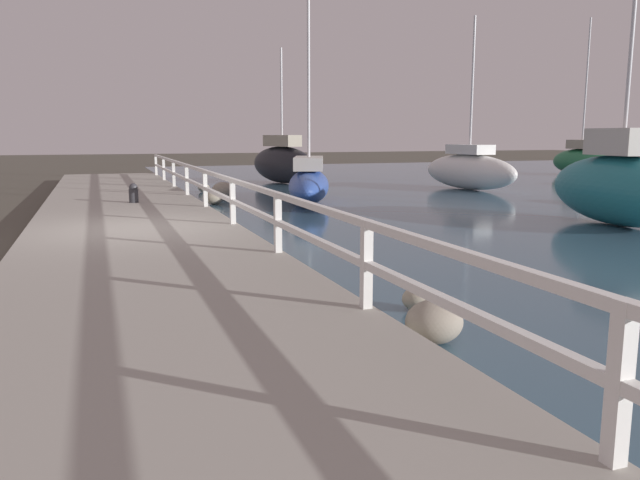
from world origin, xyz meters
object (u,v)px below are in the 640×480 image
at_px(mooring_bollard, 134,193).
at_px(sailboat_teal, 620,186).
at_px(sailboat_green, 581,160).
at_px(sailboat_blue, 309,183).
at_px(sailboat_black, 282,162).
at_px(sailboat_white, 469,170).

bearing_deg(mooring_bollard, sailboat_teal, -29.92).
distance_m(sailboat_green, sailboat_blue, 19.17).
xyz_separation_m(sailboat_teal, sailboat_blue, (-5.04, 7.06, -0.29)).
relative_size(mooring_bollard, sailboat_teal, 0.10).
bearing_deg(sailboat_black, sailboat_green, -13.51).
bearing_deg(sailboat_green, sailboat_blue, -163.34).
bearing_deg(sailboat_teal, mooring_bollard, 157.09).
bearing_deg(sailboat_white, sailboat_green, 22.06).
bearing_deg(sailboat_green, sailboat_white, -159.40).
bearing_deg(sailboat_white, sailboat_black, 131.02).
height_order(mooring_bollard, sailboat_blue, sailboat_blue).
height_order(mooring_bollard, sailboat_white, sailboat_white).
bearing_deg(sailboat_white, sailboat_teal, -109.02).
distance_m(sailboat_white, sailboat_blue, 7.58).
distance_m(sailboat_green, sailboat_black, 16.07).
height_order(sailboat_teal, sailboat_green, sailboat_green).
distance_m(sailboat_teal, sailboat_black, 15.23).
xyz_separation_m(sailboat_teal, sailboat_black, (-3.62, 14.79, -0.01)).
relative_size(sailboat_white, sailboat_blue, 0.93).
height_order(sailboat_teal, sailboat_black, sailboat_black).
distance_m(sailboat_teal, sailboat_green, 19.43).
bearing_deg(sailboat_white, sailboat_blue, -167.95).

